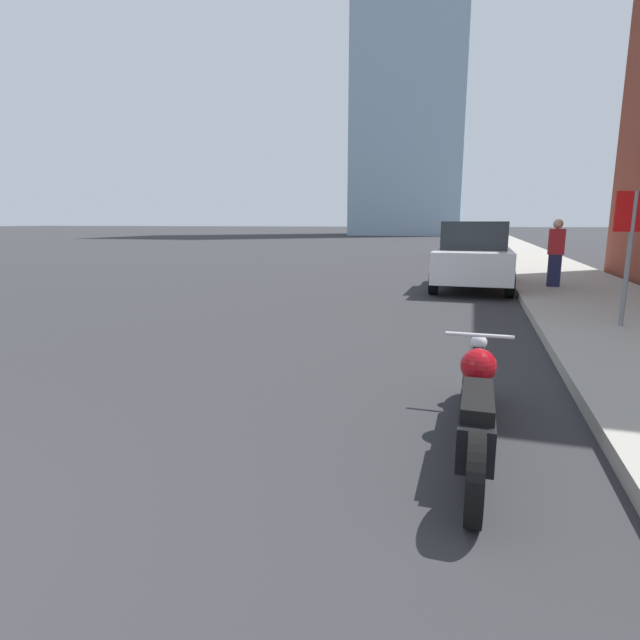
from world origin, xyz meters
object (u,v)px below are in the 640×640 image
object	(u,v)px
parked_car_yellow	(469,240)
pedestrian	(556,252)
motorcycle	(477,403)
parked_car_white	(473,257)
stop_sign	(631,235)

from	to	relation	value
parked_car_yellow	pedestrian	size ratio (longest dim) A/B	2.67
parked_car_yellow	pedestrian	distance (m)	12.36
motorcycle	parked_car_white	xyz separation A→B (m)	(-0.09, 9.71, 0.51)
parked_car_white	pedestrian	size ratio (longest dim) A/B	2.36
motorcycle	parked_car_white	bearing A→B (deg)	91.03
motorcycle	parked_car_yellow	world-z (taller)	parked_car_yellow
pedestrian	motorcycle	bearing A→B (deg)	-100.86
parked_car_yellow	stop_sign	bearing A→B (deg)	-86.45
motorcycle	stop_sign	distance (m)	5.40
parked_car_white	stop_sign	xyz separation A→B (m)	(2.27, -4.92, 0.69)
motorcycle	parked_car_yellow	xyz separation A→B (m)	(-0.32, 21.94, 0.52)
parked_car_yellow	stop_sign	distance (m)	17.35
parked_car_white	parked_car_yellow	size ratio (longest dim) A/B	0.89
parked_car_white	parked_car_yellow	world-z (taller)	parked_car_white
parked_car_yellow	pedestrian	world-z (taller)	pedestrian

